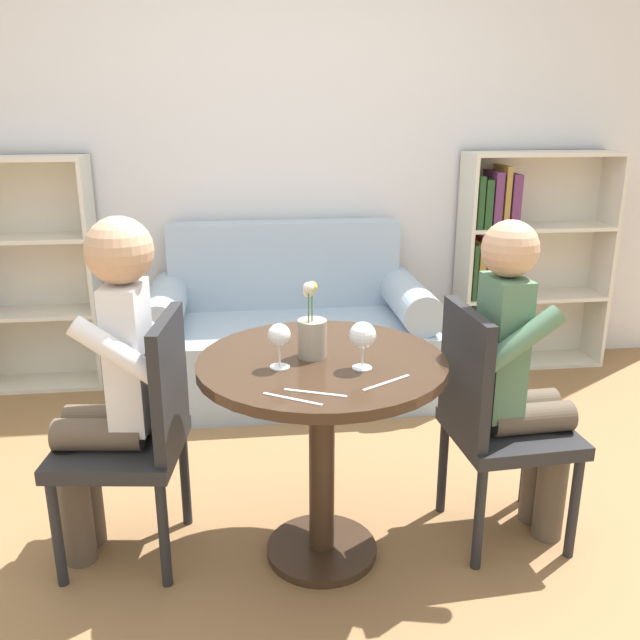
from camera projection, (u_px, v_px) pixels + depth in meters
ground_plane at (322, 552)px, 2.48m from camera, size 16.00×16.00×0.00m
back_wall at (281, 143)px, 3.89m from camera, size 5.20×0.05×2.70m
round_table at (322, 407)px, 2.30m from camera, size 0.83×0.83×0.76m
couch at (289, 337)px, 3.80m from camera, size 1.55×0.80×0.92m
bookshelf_right at (512, 265)px, 4.12m from camera, size 0.90×0.28×1.30m
chair_left at (139, 430)px, 2.33m from camera, size 0.47×0.47×0.90m
chair_right at (493, 416)px, 2.43m from camera, size 0.45×0.45×0.90m
person_left at (110, 380)px, 2.28m from camera, size 0.44×0.37×1.23m
person_right at (520, 378)px, 2.41m from camera, size 0.43×0.36×1.20m
wine_glass_left at (279, 337)px, 2.14m from camera, size 0.07×0.07×0.15m
wine_glass_right at (363, 337)px, 2.13m from camera, size 0.09×0.09×0.16m
flower_vase at (312, 333)px, 2.24m from camera, size 0.10×0.10×0.26m
knife_left_setting at (387, 383)px, 2.05m from camera, size 0.17×0.11×0.00m
fork_left_setting at (315, 393)px, 1.98m from camera, size 0.18×0.08×0.00m
knife_right_setting at (292, 399)px, 1.94m from camera, size 0.17×0.11×0.00m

